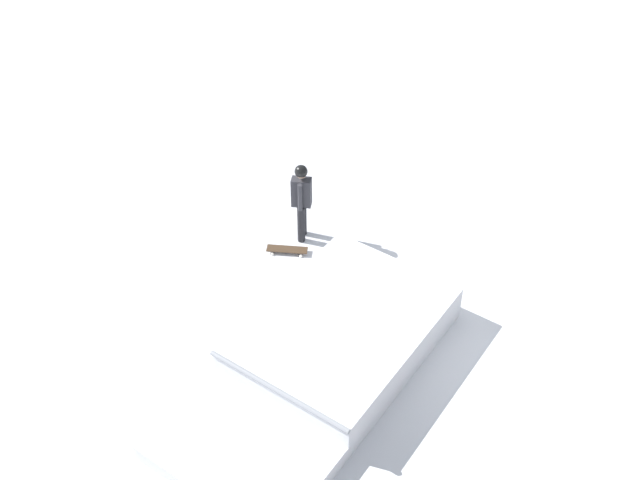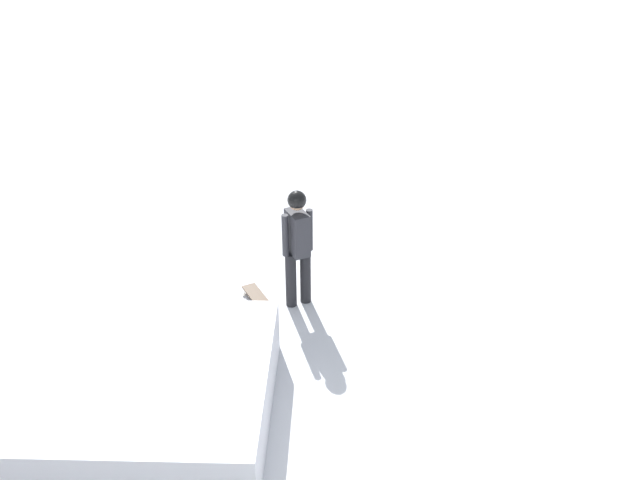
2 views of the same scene
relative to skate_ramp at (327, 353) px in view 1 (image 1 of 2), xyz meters
The scene contains 4 objects.
ground_plane 1.98m from the skate_ramp, behind, with size 60.00×60.00×0.00m, color silver.
skate_ramp is the anchor object (origin of this frame).
skater 3.44m from the skate_ramp, 123.35° to the right, with size 0.42×0.43×1.73m.
skateboard 2.97m from the skate_ramp, 116.53° to the right, with size 0.69×0.72×0.09m.
Camera 1 is at (7.50, 5.88, 9.81)m, focal length 42.64 mm.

